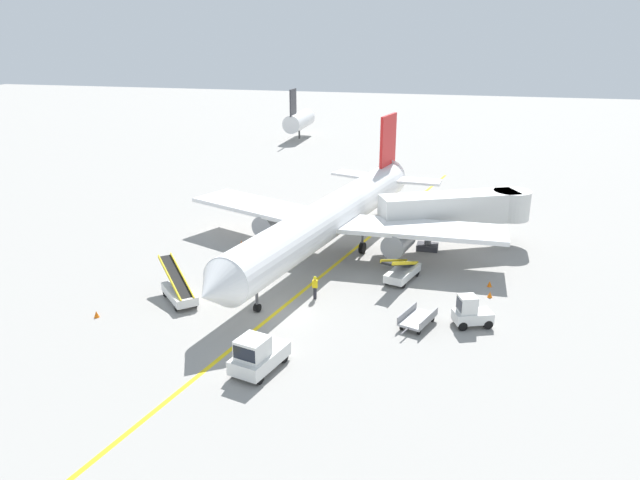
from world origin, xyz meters
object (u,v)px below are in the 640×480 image
jet_bridge (464,208)px  belt_loader_aft_hold (402,271)px  ground_crew_marshaller (315,287)px  safety_cone_tail_area (490,295)px  baggage_cart_loaded (417,319)px  airliner (332,216)px  safety_cone_nose_right (428,240)px  baggage_tug_near_wing (471,313)px  pushback_tug (257,355)px  safety_cone_nose_left (490,284)px  safety_cone_wingtip_right (241,243)px  safety_cone_wingtip_left (96,314)px  belt_loader_forward_hold (179,291)px

jet_bridge → belt_loader_aft_hold: size_ratio=2.46×
ground_crew_marshaller → safety_cone_tail_area: bearing=15.2°
baggage_cart_loaded → belt_loader_aft_hold: bearing=104.7°
airliner → ground_crew_marshaller: bearing=-84.3°
baggage_cart_loaded → safety_cone_nose_right: baggage_cart_loaded is taller
baggage_tug_near_wing → pushback_tug: bearing=-143.3°
safety_cone_nose_left → safety_cone_wingtip_right: same height
ground_crew_marshaller → safety_cone_wingtip_right: bearing=134.9°
safety_cone_tail_area → safety_cone_wingtip_right: bearing=164.4°
jet_bridge → baggage_tug_near_wing: jet_bridge is taller
baggage_cart_loaded → safety_cone_wingtip_left: size_ratio=8.66×
airliner → safety_cone_wingtip_right: airliner is taller
pushback_tug → safety_cone_nose_right: 25.27m
belt_loader_forward_hold → airliner: bearing=54.6°
belt_loader_aft_hold → baggage_cart_loaded: size_ratio=1.35×
pushback_tug → safety_cone_tail_area: size_ratio=8.99×
pushback_tug → baggage_cart_loaded: size_ratio=1.04×
baggage_cart_loaded → ground_crew_marshaller: ground_crew_marshaller is taller
belt_loader_aft_hold → safety_cone_nose_right: size_ratio=11.72×
pushback_tug → baggage_tug_near_wing: bearing=36.7°
ground_crew_marshaller → baggage_tug_near_wing: bearing=-8.3°
baggage_tug_near_wing → safety_cone_tail_area: bearing=74.8°
pushback_tug → ground_crew_marshaller: 10.02m
pushback_tug → safety_cone_wingtip_right: 20.92m
airliner → pushback_tug: 19.00m
safety_cone_wingtip_right → baggage_tug_near_wing: bearing=-28.4°
baggage_tug_near_wing → safety_cone_nose_left: bearing=79.1°
jet_bridge → ground_crew_marshaller: size_ratio=7.47×
airliner → belt_loader_forward_hold: bearing=-125.4°
pushback_tug → ground_crew_marshaller: (0.66, 9.99, -0.08)m
airliner → safety_cone_tail_area: 14.38m
baggage_tug_near_wing → safety_cone_nose_right: baggage_tug_near_wing is taller
jet_bridge → belt_loader_aft_hold: jet_bridge is taller
jet_bridge → safety_cone_wingtip_right: 19.56m
belt_loader_forward_hold → safety_cone_tail_area: size_ratio=10.13×
airliner → pushback_tug: airliner is taller
baggage_tug_near_wing → safety_cone_nose_right: (-3.88, 15.70, -0.71)m
jet_bridge → safety_cone_wingtip_right: (-18.77, -4.36, -3.32)m
belt_loader_forward_hold → safety_cone_tail_area: (21.07, 5.97, -0.56)m
pushback_tug → belt_loader_aft_hold: bearing=67.2°
belt_loader_aft_hold → ground_crew_marshaller: belt_loader_aft_hold is taller
belt_loader_forward_hold → safety_cone_nose_right: (15.88, 16.86, -0.56)m
baggage_tug_near_wing → airliner: bearing=137.9°
safety_cone_nose_right → safety_cone_tail_area: 12.06m
baggage_tug_near_wing → safety_cone_nose_left: size_ratio=6.16×
baggage_cart_loaded → safety_cone_wingtip_left: (-20.63, -4.01, -0.25)m
airliner → ground_crew_marshaller: 9.24m
belt_loader_aft_hold → ground_crew_marshaller: bearing=-139.5°
airliner → safety_cone_wingtip_left: airliner is taller
pushback_tug → safety_cone_wingtip_left: (-12.57, 3.60, -0.77)m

